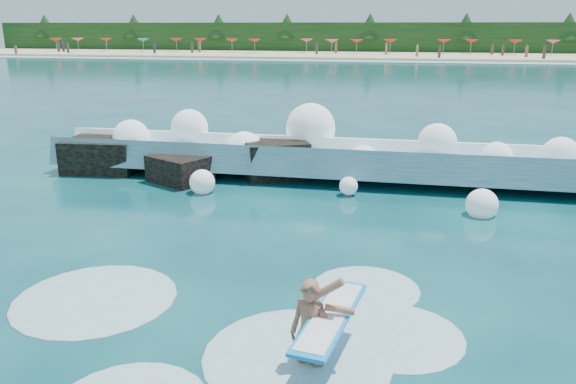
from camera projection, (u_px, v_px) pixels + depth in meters
name	position (u px, v px, depth m)	size (l,w,h in m)	color
ground	(190.00, 277.00, 10.68)	(200.00, 200.00, 0.00)	#07333E
beach	(381.00, 56.00, 83.80)	(140.00, 20.00, 0.40)	tan
wet_band	(377.00, 61.00, 73.53)	(140.00, 5.00, 0.08)	silver
treeline	(385.00, 38.00, 92.53)	(140.00, 4.00, 5.00)	black
breaking_wave	(330.00, 160.00, 17.60)	(17.70, 2.77, 1.53)	teal
rock_cluster	(178.00, 162.00, 17.88)	(8.11, 3.30, 1.33)	black
surfer_with_board	(314.00, 330.00, 7.70)	(1.02, 2.82, 1.59)	#915A43
wave_spray	(307.00, 143.00, 17.56)	(14.38, 4.89, 2.33)	white
surf_foam	(240.00, 334.00, 8.70)	(9.01, 6.02, 0.14)	silver
beach_umbrellas	(383.00, 41.00, 84.72)	(109.95, 6.76, 0.50)	red
beachgoers	(361.00, 50.00, 81.48)	(109.13, 12.54, 1.93)	#3F332D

